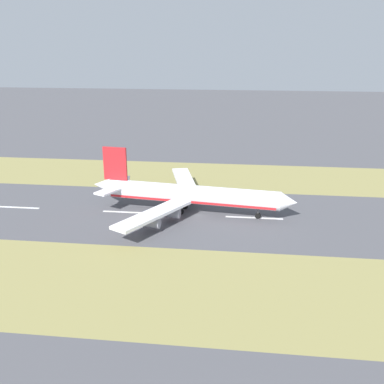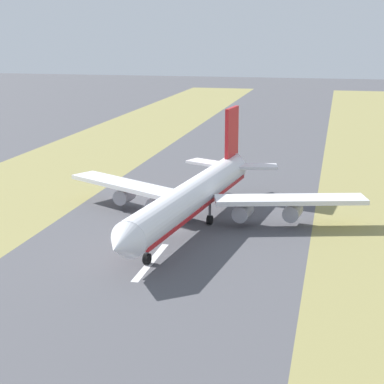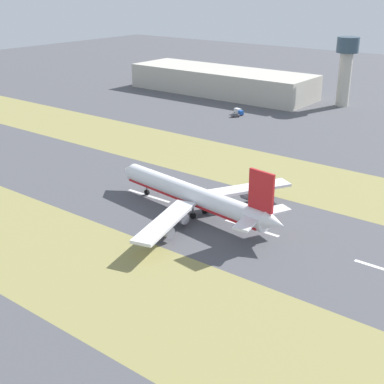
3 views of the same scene
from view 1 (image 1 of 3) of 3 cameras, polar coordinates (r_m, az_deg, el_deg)
ground_plane at (r=143.32m, az=0.94°, el=-2.99°), size 800.00×800.00×0.00m
grass_median_west at (r=185.77m, az=2.38°, el=2.06°), size 40.00×600.00×0.01m
grass_median_east at (r=103.06m, az=-1.71°, el=-12.10°), size 40.00×600.00×0.01m
centreline_dash_near at (r=161.75m, az=-21.73°, el=-1.81°), size 1.20×18.00×0.01m
centreline_dash_mid at (r=147.20m, az=-7.87°, el=-2.57°), size 1.20×18.00×0.01m
centreline_dash_far at (r=142.72m, az=7.90°, el=-3.26°), size 1.20×18.00×0.01m
airplane_main_jet at (r=144.14m, az=-0.73°, el=-0.31°), size 63.63×67.16×20.20m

